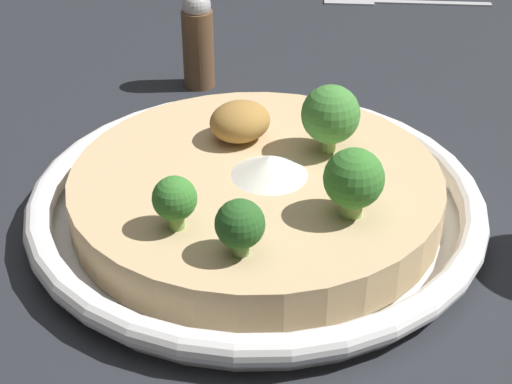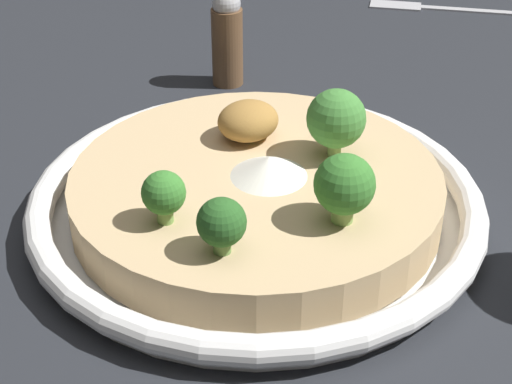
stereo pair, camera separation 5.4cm
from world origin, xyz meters
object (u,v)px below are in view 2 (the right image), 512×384
Objects in this scene: broccoli_front_left at (222,223)px; pepper_shaker at (227,38)px; broccoli_left at (164,194)px; risotto_bowl at (256,198)px; fork_utensil at (436,7)px; broccoli_right at (336,119)px; broccoli_front at (344,186)px.

pepper_shaker is (0.17, 0.26, -0.01)m from broccoli_front_left.
broccoli_left is 0.98× the size of broccoli_front_left.
risotto_bowl is 2.07× the size of fork_utensil.
broccoli_front_left is at bearing -157.52° from broccoli_right.
pepper_shaker is (0.10, 0.20, 0.03)m from risotto_bowl.
fork_utensil is 1.69× the size of pepper_shaker.
broccoli_right is 0.22m from pepper_shaker.
broccoli_front is 1.28× the size of broccoli_front_left.
risotto_bowl is at bearing 43.50° from broccoli_front_left.
broccoli_front_left is at bearing 169.58° from broccoli_front.
risotto_bowl is 0.10m from broccoli_front_left.
broccoli_front_left is at bearing -122.62° from pepper_shaker.
broccoli_front_left is at bearing -74.23° from broccoli_left.
broccoli_front is at bearing -125.12° from broccoli_right.
broccoli_front_left is (-0.08, 0.01, -0.01)m from broccoli_front.
fork_utensil is at bearing 38.26° from broccoli_front.
risotto_bowl is at bearing 11.81° from broccoli_left.
pepper_shaker is at bearing 78.31° from broccoli_right.
fork_utensil is (0.48, 0.30, -0.05)m from broccoli_front_left.
pepper_shaker reaches higher than risotto_bowl.
broccoli_front_left is 0.57m from fork_utensil.
broccoli_left is 0.77× the size of broccoli_front.
fork_utensil is (0.41, 0.24, -0.01)m from risotto_bowl.
broccoli_left is at bearing -129.82° from pepper_shaker.
risotto_bowl is at bearing 99.59° from broccoli_front.
broccoli_right is (0.06, -0.01, 0.05)m from risotto_bowl.
pepper_shaker is at bearing 52.20° from fork_utensil.
fork_utensil is (0.40, 0.31, -0.06)m from broccoli_front.
fork_utensil is (0.49, 0.25, -0.06)m from broccoli_left.
broccoli_right is at bearing 22.48° from broccoli_front_left.
broccoli_left is at bearing -168.19° from risotto_bowl.
pepper_shaker is (-0.31, -0.04, 0.04)m from fork_utensil.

